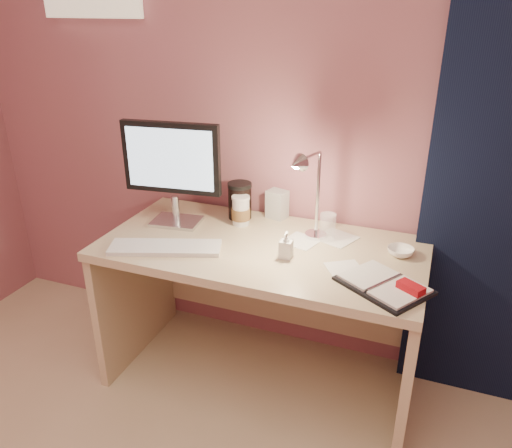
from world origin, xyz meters
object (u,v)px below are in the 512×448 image
(coffee_cup, at_px, (241,211))
(clear_cup, at_px, (328,227))
(desk, at_px, (267,282))
(keyboard, at_px, (165,247))
(dark_jar, at_px, (240,202))
(bowl, at_px, (401,252))
(desk_lamp, at_px, (320,190))
(monitor, at_px, (172,165))
(planner, at_px, (386,285))
(lotion_bottle, at_px, (286,245))
(product_box, at_px, (277,204))

(coffee_cup, bearing_deg, clear_cup, -2.84)
(desk, relative_size, clear_cup, 11.38)
(keyboard, distance_m, dark_jar, 0.47)
(keyboard, height_order, coffee_cup, coffee_cup)
(bowl, relative_size, dark_jar, 0.69)
(dark_jar, xyz_separation_m, desk_lamp, (0.44, -0.18, 0.18))
(monitor, xyz_separation_m, clear_cup, (0.72, 0.08, -0.23))
(desk, bearing_deg, planner, -23.57)
(coffee_cup, bearing_deg, dark_jar, 115.70)
(lotion_bottle, distance_m, dark_jar, 0.46)
(monitor, distance_m, clear_cup, 0.76)
(clear_cup, height_order, product_box, product_box)
(desk, xyz_separation_m, bowl, (0.58, 0.04, 0.24))
(desk, relative_size, monitor, 2.87)
(product_box, bearing_deg, dark_jar, -142.04)
(desk, height_order, planner, planner)
(planner, relative_size, product_box, 2.78)
(planner, relative_size, coffee_cup, 2.73)
(clear_cup, bearing_deg, coffee_cup, 177.16)
(lotion_bottle, xyz_separation_m, product_box, (-0.17, 0.38, 0.01))
(desk, distance_m, clear_cup, 0.39)
(bowl, bearing_deg, lotion_bottle, -156.92)
(clear_cup, height_order, bowl, clear_cup)
(keyboard, xyz_separation_m, clear_cup, (0.62, 0.34, 0.05))
(monitor, relative_size, clear_cup, 3.96)
(desk, height_order, lotion_bottle, lotion_bottle)
(keyboard, xyz_separation_m, lotion_bottle, (0.50, 0.12, 0.05))
(monitor, height_order, keyboard, monitor)
(monitor, xyz_separation_m, lotion_bottle, (0.60, -0.15, -0.23))
(lotion_bottle, bearing_deg, product_box, 113.77)
(desk, relative_size, coffee_cup, 9.92)
(coffee_cup, bearing_deg, lotion_bottle, -38.97)
(monitor, distance_m, planner, 1.08)
(bowl, height_order, lotion_bottle, lotion_bottle)
(lotion_bottle, distance_m, desk_lamp, 0.27)
(planner, relative_size, bowl, 3.53)
(clear_cup, relative_size, lotion_bottle, 1.08)
(coffee_cup, bearing_deg, desk, -30.77)
(keyboard, bearing_deg, desk, 15.78)
(planner, distance_m, coffee_cup, 0.80)
(keyboard, height_order, clear_cup, clear_cup)
(lotion_bottle, height_order, dark_jar, dark_jar)
(clear_cup, bearing_deg, planner, -46.94)
(product_box, distance_m, desk_lamp, 0.41)
(desk, height_order, coffee_cup, coffee_cup)
(planner, bearing_deg, clear_cup, 165.72)
(lotion_bottle, relative_size, dark_jar, 0.72)
(planner, xyz_separation_m, clear_cup, (-0.30, 0.32, 0.05))
(keyboard, height_order, dark_jar, dark_jar)
(keyboard, relative_size, dark_jar, 2.96)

